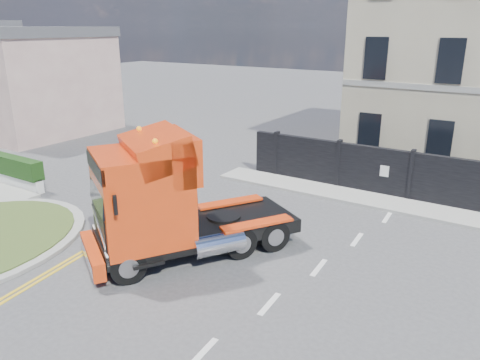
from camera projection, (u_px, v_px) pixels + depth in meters
The scene contains 4 objects.
ground at pixel (188, 266), 13.59m from camera, with size 120.00×120.00×0.00m, color #424244.
seaside_bldg_pink at pixel (32, 85), 30.13m from camera, with size 8.00×8.00×6.00m, color beige.
pavement_far at pixel (458, 217), 16.93m from camera, with size 20.00×1.60×0.12m, color gray.
truck at pixel (163, 204), 13.63m from camera, with size 5.32×6.62×3.79m.
Camera 1 is at (7.85, -9.34, 6.65)m, focal length 35.00 mm.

